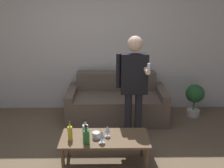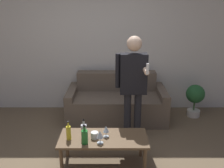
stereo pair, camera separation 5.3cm
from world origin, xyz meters
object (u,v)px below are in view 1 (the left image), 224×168
couch (117,103)px  coffee_table (105,140)px  bottle_orange (86,137)px  person_standing_front (134,81)px

couch → coffee_table: couch is taller
couch → bottle_orange: 1.61m
coffee_table → bottle_orange: (-0.22, -0.14, 0.14)m
couch → person_standing_front: size_ratio=1.09×
coffee_table → bottle_orange: size_ratio=4.65×
bottle_orange → person_standing_front: (0.62, 0.76, 0.45)m
couch → person_standing_front: (0.22, -0.78, 0.65)m
couch → coffee_table: size_ratio=1.56×
coffee_table → person_standing_front: bearing=56.4°
coffee_table → bottle_orange: bearing=-146.5°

